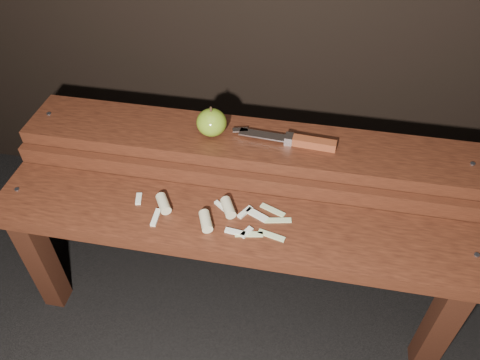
% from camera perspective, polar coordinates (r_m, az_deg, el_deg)
% --- Properties ---
extents(ground, '(60.00, 60.00, 0.00)m').
position_cam_1_polar(ground, '(1.49, -0.44, -14.15)').
color(ground, black).
extents(bench_front_tier, '(1.20, 0.20, 0.42)m').
position_cam_1_polar(bench_front_tier, '(1.17, -1.11, -7.48)').
color(bench_front_tier, '#32160C').
rests_on(bench_front_tier, ground).
extents(bench_rear_tier, '(1.20, 0.21, 0.50)m').
position_cam_1_polar(bench_rear_tier, '(1.28, 0.88, 2.07)').
color(bench_rear_tier, '#32160C').
rests_on(bench_rear_tier, ground).
extents(apple, '(0.08, 0.08, 0.08)m').
position_cam_1_polar(apple, '(1.22, -3.49, 7.02)').
color(apple, olive).
rests_on(apple, bench_rear_tier).
extents(knife, '(0.27, 0.05, 0.02)m').
position_cam_1_polar(knife, '(1.21, 7.39, 4.74)').
color(knife, brown).
rests_on(knife, bench_rear_tier).
extents(apple_scraps, '(0.39, 0.12, 0.03)m').
position_cam_1_polar(apple_scraps, '(1.13, -3.86, -4.03)').
color(apple_scraps, beige).
rests_on(apple_scraps, bench_front_tier).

